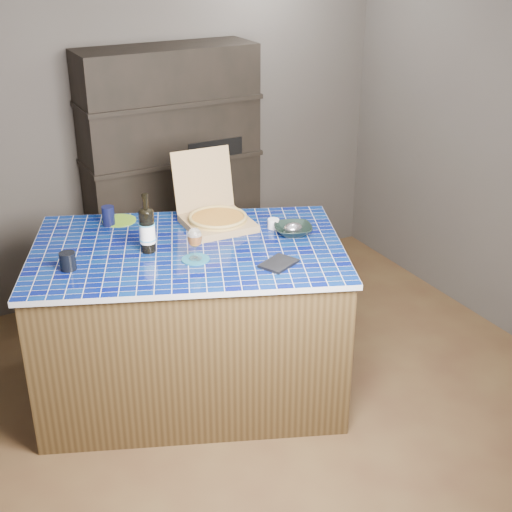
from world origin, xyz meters
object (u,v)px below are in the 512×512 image
mead_bottle (147,229)px  bowl (293,230)px  dvd_case (279,263)px  wine_glass (195,238)px  pizza_box (216,216)px  kitchen_island (191,321)px

mead_bottle → bowl: mead_bottle is taller
dvd_case → bowl: (0.27, 0.31, 0.02)m
wine_glass → dvd_case: 0.45m
pizza_box → mead_bottle: bearing=-159.6°
kitchen_island → mead_bottle: bearing=-171.9°
kitchen_island → bowl: bowl is taller
pizza_box → wine_glass: size_ratio=2.62×
kitchen_island → wine_glass: (-0.03, -0.17, 0.59)m
mead_bottle → dvd_case: 0.73m
kitchen_island → pizza_box: bearing=59.3°
bowl → wine_glass: bearing=-175.1°
kitchen_island → mead_bottle: (-0.21, 0.05, 0.59)m
pizza_box → mead_bottle: size_ratio=1.40×
pizza_box → bowl: (0.33, -0.32, -0.03)m
pizza_box → dvd_case: 0.64m
wine_glass → bowl: 0.64m
pizza_box → bowl: bearing=-42.1°
mead_bottle → bowl: bearing=-11.6°
kitchen_island → dvd_case: size_ratio=10.37×
wine_glass → dvd_case: size_ratio=0.93×
kitchen_island → dvd_case: 0.71m
mead_bottle → wine_glass: bearing=-50.5°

